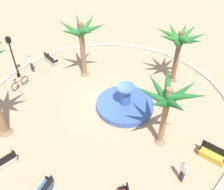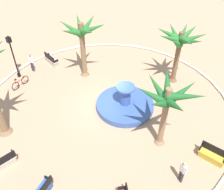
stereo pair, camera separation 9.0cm
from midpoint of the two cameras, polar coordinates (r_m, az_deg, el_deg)
The scene contains 13 objects.
ground_plane at distance 18.71m, azimuth -1.12°, elevation -2.15°, with size 80.00×80.00×0.00m, color tan.
plaza_curb at distance 18.64m, azimuth -1.12°, elevation -1.92°, with size 18.59×18.59×0.20m, color silver.
fountain at distance 18.29m, azimuth 3.13°, elevation -2.18°, with size 4.24×4.24×1.96m.
palm_tree_by_curb at distance 20.01m, azimuth -6.78°, elevation 13.60°, with size 4.00×3.87×5.03m.
palm_tree_mid_plaza at distance 13.96m, azimuth 12.83°, elevation -1.11°, with size 3.66×3.81×4.67m.
palm_tree_far_side at distance 19.78m, azimuth 15.63°, elevation 11.87°, with size 3.82×3.92×4.68m.
bench_east at distance 23.69m, azimuth -13.62°, elevation 7.76°, with size 0.77×1.66×1.00m.
bench_north at distance 16.25m, azimuth 22.22°, elevation -12.86°, with size 0.51×1.60×1.00m.
bench_southwest at distance 16.10m, azimuth -23.79°, elevation -14.17°, with size 1.66×0.76×1.00m.
lamppost at distance 21.83m, azimuth -21.81°, elevation 8.87°, with size 0.32×0.32×3.87m.
bicycle_red_frame at distance 21.50m, azimuth -20.30°, elevation 2.69°, with size 1.72×0.44×0.94m.
person_cyclist_helmet at distance 22.80m, azimuth -17.99°, elevation 7.30°, with size 0.24×0.53×1.70m.
person_cyclist_photo at distance 14.34m, azimuth 16.18°, elevation -16.41°, with size 0.33×0.48×1.69m.
Camera 2 is at (10.71, 8.85, 12.54)m, focal length 39.66 mm.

